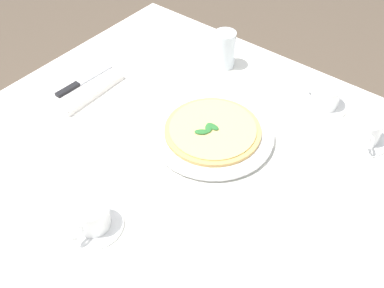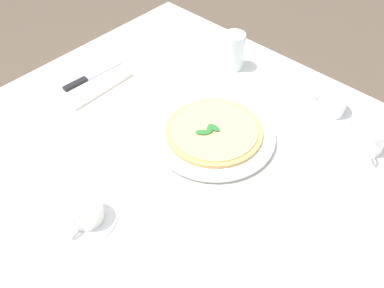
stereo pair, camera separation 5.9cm
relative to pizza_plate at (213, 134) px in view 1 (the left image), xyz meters
The scene contains 9 objects.
dining_table 0.20m from the pizza_plate, 169.66° to the left, with size 1.14×1.14×0.76m.
pizza_plate is the anchor object (origin of this frame).
pizza 0.01m from the pizza_plate, 154.27° to the left, with size 0.25×0.25×0.02m.
coffee_cup_near_left 0.34m from the pizza_plate, 30.12° to the right, with size 0.13×0.13×0.07m.
coffee_cup_near_right 0.38m from the pizza_plate, behind, with size 0.13×0.13×0.07m.
coffee_cup_back_corner 0.39m from the pizza_plate, 53.43° to the right, with size 0.13×0.13×0.07m.
water_glass_left_edge 0.32m from the pizza_plate, 30.38° to the left, with size 0.07×0.07×0.11m.
napkin_folded 0.42m from the pizza_plate, 100.24° to the left, with size 0.22×0.14×0.02m.
dinner_knife 0.42m from the pizza_plate, 99.87° to the left, with size 0.20×0.03×0.01m.
Camera 1 is at (-0.55, -0.50, 1.58)m, focal length 42.06 mm.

